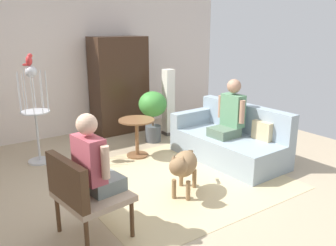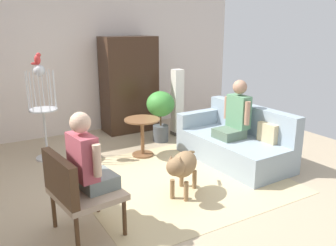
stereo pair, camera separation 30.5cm
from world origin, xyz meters
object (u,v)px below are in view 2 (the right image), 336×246
object	(u,v)px
armchair	(75,188)
person_on_couch	(236,115)
parrot	(37,59)
column_lamp	(177,103)
bird_cage_stand	(43,111)
potted_plant	(161,109)
couch	(235,142)
round_end_table	(142,132)
person_on_armchair	(87,159)
armoire_cabinet	(129,85)
dog	(183,165)

from	to	relation	value
armchair	person_on_couch	bearing A→B (deg)	15.64
parrot	column_lamp	world-z (taller)	parrot
bird_cage_stand	potted_plant	bearing A→B (deg)	-4.38
couch	bird_cage_stand	bearing A→B (deg)	148.60
round_end_table	potted_plant	world-z (taller)	potted_plant
armchair	person_on_couch	xyz separation A→B (m)	(2.68, 0.75, 0.22)
armchair	bird_cage_stand	size ratio (longest dim) A/B	0.59
couch	person_on_couch	bearing A→B (deg)	-144.06
column_lamp	person_on_armchair	bearing A→B (deg)	-136.88
person_on_armchair	bird_cage_stand	size ratio (longest dim) A/B	0.55
armoire_cabinet	person_on_couch	bearing A→B (deg)	-74.05
parrot	armoire_cabinet	bearing A→B (deg)	23.52
potted_plant	column_lamp	bearing A→B (deg)	22.60
armchair	round_end_table	world-z (taller)	armchair
couch	potted_plant	size ratio (longest dim) A/B	1.98
armoire_cabinet	parrot	bearing A→B (deg)	-156.48
person_on_couch	person_on_armchair	size ratio (longest dim) A/B	1.07
bird_cage_stand	parrot	world-z (taller)	parrot
person_on_couch	potted_plant	xyz separation A→B (m)	(-0.50, 1.43, -0.14)
round_end_table	dog	distance (m)	1.51
potted_plant	armoire_cabinet	bearing A→B (deg)	100.58
round_end_table	armoire_cabinet	distance (m)	1.58
couch	person_on_couch	distance (m)	0.46
dog	armoire_cabinet	distance (m)	3.04
person_on_couch	person_on_armchair	world-z (taller)	person_on_armchair
person_on_couch	dog	xyz separation A→B (m)	(-1.31, -0.56, -0.35)
column_lamp	couch	bearing A→B (deg)	-87.34
armchair	dog	bearing A→B (deg)	7.80
person_on_couch	round_end_table	size ratio (longest dim) A/B	1.41
person_on_armchair	couch	bearing A→B (deg)	16.51
dog	parrot	world-z (taller)	parrot
person_on_armchair	potted_plant	bearing A→B (deg)	46.60
person_on_armchair	armchair	bearing A→B (deg)	-172.56
person_on_couch	column_lamp	xyz separation A→B (m)	(-0.03, 1.62, -0.13)
parrot	armoire_cabinet	xyz separation A→B (m)	(1.81, 0.79, -0.65)
couch	dog	world-z (taller)	couch
armchair	person_on_armchair	size ratio (longest dim) A/B	1.08
round_end_table	armoire_cabinet	size ratio (longest dim) A/B	0.33
dog	column_lamp	distance (m)	2.55
dog	bird_cage_stand	world-z (taller)	bird_cage_stand
armchair	potted_plant	size ratio (longest dim) A/B	0.95
person_on_armchair	bird_cage_stand	xyz separation A→B (m)	(0.06, 2.31, -0.00)
couch	armchair	distance (m)	2.85
person_on_armchair	dog	distance (m)	1.30
person_on_couch	dog	bearing A→B (deg)	-156.76
potted_plant	armchair	bearing A→B (deg)	-135.07
dog	potted_plant	world-z (taller)	potted_plant
person_on_couch	parrot	bearing A→B (deg)	147.65
person_on_armchair	column_lamp	distance (m)	3.45
couch	armoire_cabinet	world-z (taller)	armoire_cabinet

